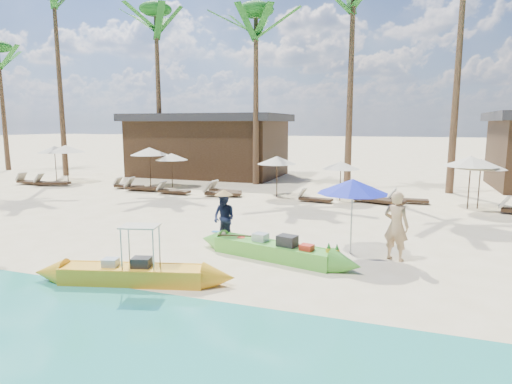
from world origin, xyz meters
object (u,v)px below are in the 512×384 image
(yellow_canoe, at_px, (133,274))
(tourist, at_px, (396,226))
(blue_umbrella, at_px, (353,186))
(green_canoe, at_px, (273,250))

(yellow_canoe, distance_m, tourist, 6.81)
(yellow_canoe, xyz_separation_m, blue_umbrella, (4.43, 3.99, 1.69))
(green_canoe, height_order, tourist, tourist)
(green_canoe, distance_m, tourist, 3.35)
(yellow_canoe, relative_size, tourist, 2.76)
(green_canoe, relative_size, tourist, 2.91)
(tourist, distance_m, blue_umbrella, 1.56)
(tourist, bearing_deg, green_canoe, 39.79)
(yellow_canoe, relative_size, blue_umbrella, 2.44)
(yellow_canoe, distance_m, blue_umbrella, 6.20)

